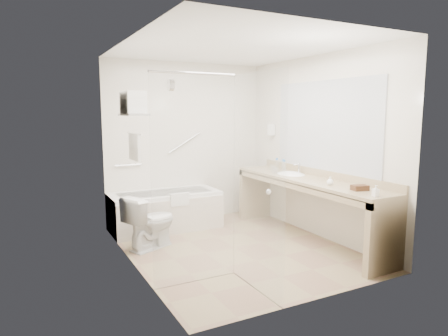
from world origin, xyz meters
name	(u,v)px	position (x,y,z in m)	size (l,w,h in m)	color
floor	(235,248)	(0.00, 0.00, 0.00)	(3.20, 3.20, 0.00)	#9B865F
ceiling	(236,47)	(0.00, 0.00, 2.50)	(2.60, 3.20, 0.10)	white
wall_back	(186,142)	(0.00, 1.60, 1.25)	(2.60, 0.10, 2.50)	beige
wall_front	(323,167)	(0.00, -1.60, 1.25)	(2.60, 0.10, 2.50)	beige
wall_left	(131,156)	(-1.30, 0.00, 1.25)	(0.10, 3.20, 2.50)	beige
wall_right	(317,147)	(1.30, 0.00, 1.25)	(0.10, 3.20, 2.50)	beige
bathtub	(165,210)	(-0.50, 1.24, 0.28)	(1.60, 0.73, 0.59)	white
grab_bar_short	(128,165)	(-0.95, 1.56, 0.95)	(0.03, 0.03, 0.40)	silver
grab_bar_long	(184,143)	(-0.05, 1.56, 1.25)	(0.03, 0.03, 0.60)	silver
shower_enclosure	(225,181)	(-0.63, -0.93, 1.07)	(0.96, 0.91, 2.11)	silver
towel_shelf	(133,110)	(-1.17, 0.35, 1.75)	(0.24, 0.55, 0.81)	silver
vanity_counter	(307,194)	(1.02, -0.15, 0.64)	(0.55, 2.70, 0.95)	tan
sink	(291,176)	(1.05, 0.25, 0.82)	(0.40, 0.52, 0.14)	white
faucet	(299,168)	(1.20, 0.25, 0.93)	(0.03, 0.03, 0.14)	silver
mirror	(324,126)	(1.29, -0.15, 1.55)	(0.02, 2.00, 1.20)	silver
hairdryer_unit	(271,130)	(1.25, 1.05, 1.45)	(0.08, 0.10, 0.18)	white
toilet	(151,222)	(-0.95, 0.50, 0.34)	(0.39, 0.69, 0.68)	white
amenity_basket	(360,188)	(1.02, -1.08, 0.88)	(0.18, 0.12, 0.06)	#4D2B1B
soap_bottle_a	(375,194)	(0.91, -1.40, 0.88)	(0.05, 0.12, 0.06)	white
soap_bottle_b	(330,182)	(0.95, -0.67, 0.89)	(0.08, 0.10, 0.08)	white
water_bottle_left	(283,167)	(1.03, 0.40, 0.94)	(0.06, 0.06, 0.20)	silver
water_bottle_mid	(284,167)	(0.99, 0.32, 0.94)	(0.06, 0.06, 0.20)	silver
water_bottle_right	(277,166)	(0.96, 0.47, 0.95)	(0.07, 0.07, 0.22)	silver
drinking_glass_near	(272,167)	(1.01, 0.66, 0.90)	(0.07, 0.07, 0.09)	silver
drinking_glass_far	(274,170)	(0.87, 0.39, 0.90)	(0.08, 0.08, 0.10)	silver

